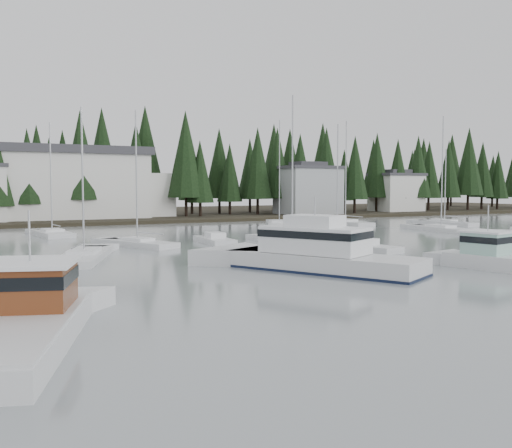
# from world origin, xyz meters

# --- Properties ---
(far_shore_land) EXTENTS (240.00, 54.00, 1.00)m
(far_shore_land) POSITION_xyz_m (0.00, 97.00, 0.00)
(far_shore_land) COLOR black
(far_shore_land) RESTS_ON ground
(conifer_treeline) EXTENTS (200.00, 22.00, 20.00)m
(conifer_treeline) POSITION_xyz_m (0.00, 86.00, 0.00)
(conifer_treeline) COLOR black
(conifer_treeline) RESTS_ON ground
(house_east_a) EXTENTS (10.60, 8.48, 9.25)m
(house_east_a) POSITION_xyz_m (36.00, 78.00, 4.90)
(house_east_a) COLOR #999EA0
(house_east_a) RESTS_ON ground
(house_east_b) EXTENTS (9.54, 7.42, 8.25)m
(house_east_b) POSITION_xyz_m (58.00, 80.00, 4.40)
(house_east_b) COLOR silver
(house_east_b) RESTS_ON ground
(harbor_inn) EXTENTS (29.50, 11.50, 10.90)m
(harbor_inn) POSITION_xyz_m (-2.96, 82.34, 5.78)
(harbor_inn) COLOR silver
(harbor_inn) RESTS_ON ground
(lobster_boat_brown) EXTENTS (7.16, 10.76, 5.05)m
(lobster_boat_brown) POSITION_xyz_m (-17.22, 11.80, 0.57)
(lobster_boat_brown) COLOR silver
(lobster_boat_brown) RESTS_ON ground
(cabin_cruiser_center) EXTENTS (9.31, 12.94, 5.40)m
(cabin_cruiser_center) POSITION_xyz_m (1.15, 21.35, 0.81)
(cabin_cruiser_center) COLOR silver
(cabin_cruiser_center) RESTS_ON ground
(lobster_boat_teal) EXTENTS (4.65, 8.83, 4.67)m
(lobster_boat_teal) POSITION_xyz_m (11.91, 16.35, 0.56)
(lobster_boat_teal) COLOR silver
(lobster_boat_teal) RESTS_ON ground
(sailboat_2) EXTENTS (5.12, 11.21, 12.79)m
(sailboat_2) POSITION_xyz_m (18.47, 44.13, 0.06)
(sailboat_2) COLOR silver
(sailboat_2) RESTS_ON ground
(sailboat_3) EXTENTS (5.70, 8.73, 12.56)m
(sailboat_3) POSITION_xyz_m (-5.08, 41.26, 0.08)
(sailboat_3) COLOR silver
(sailboat_3) RESTS_ON ground
(sailboat_4) EXTENTS (3.57, 9.59, 11.09)m
(sailboat_4) POSITION_xyz_m (40.83, 50.10, 0.06)
(sailboat_4) COLOR silver
(sailboat_4) RESTS_ON ground
(sailboat_6) EXTENTS (7.67, 10.61, 14.81)m
(sailboat_6) POSITION_xyz_m (19.31, 58.79, 0.07)
(sailboat_6) COLOR silver
(sailboat_6) RESTS_ON ground
(sailboat_8) EXTENTS (3.79, 9.34, 14.33)m
(sailboat_8) POSITION_xyz_m (8.73, 37.57, 0.08)
(sailboat_8) COLOR silver
(sailboat_8) RESTS_ON ground
(sailboat_9) EXTENTS (3.43, 10.50, 14.21)m
(sailboat_9) POSITION_xyz_m (32.07, 42.01, 0.08)
(sailboat_9) COLOR silver
(sailboat_9) RESTS_ON ground
(sailboat_10) EXTENTS (6.35, 10.91, 11.53)m
(sailboat_10) POSITION_xyz_m (-11.03, 33.83, 0.05)
(sailboat_10) COLOR silver
(sailboat_10) RESTS_ON ground
(sailboat_11) EXTENTS (3.75, 8.45, 12.70)m
(sailboat_11) POSITION_xyz_m (-10.35, 56.07, 0.07)
(sailboat_11) COLOR silver
(sailboat_11) RESTS_ON ground
(sailboat_13) EXTENTS (3.31, 10.66, 15.05)m
(sailboat_13) POSITION_xyz_m (29.16, 57.26, 0.08)
(sailboat_13) COLOR silver
(sailboat_13) RESTS_ON ground
(runabout_1) EXTENTS (3.35, 6.95, 1.42)m
(runabout_1) POSITION_xyz_m (10.79, 29.39, 0.13)
(runabout_1) COLOR silver
(runabout_1) RESTS_ON ground
(runabout_4) EXTENTS (2.48, 5.93, 1.42)m
(runabout_4) POSITION_xyz_m (2.17, 40.63, 0.13)
(runabout_4) COLOR silver
(runabout_4) RESTS_ON ground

